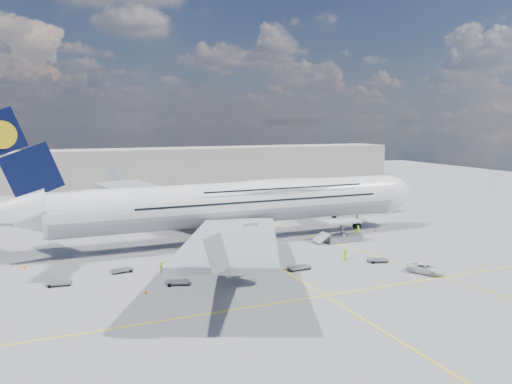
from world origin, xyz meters
name	(u,v)px	position (x,y,z in m)	size (l,w,h in m)	color
ground	(259,255)	(0.00, 0.00, 0.00)	(300.00, 300.00, 0.00)	gray
taxi_line_main	(259,255)	(0.00, 0.00, 0.01)	(0.25, 220.00, 0.01)	#FFED0D
taxi_line_cross	(325,296)	(0.00, -20.00, 0.01)	(120.00, 0.25, 0.01)	#FFED0D
taxi_line_diag	(307,234)	(14.00, 10.00, 0.01)	(0.25, 100.00, 0.01)	#FFED0D
airliner	(238,202)	(0.26, 10.00, 6.87)	(77.26, 79.15, 23.71)	white
jet_bridge	(347,187)	(29.81, 20.94, 6.85)	(18.80, 12.10, 8.50)	#B7B7BC
cargo_loader	(341,234)	(16.82, 2.89, 1.25)	(8.53, 3.20, 3.67)	silver
terminal	(145,167)	(0.00, 95.00, 6.00)	(180.00, 16.00, 12.00)	#B2AD9E
tree_line	(217,160)	(40.00, 140.00, 4.00)	(160.00, 6.00, 8.00)	#193814
dolly_row_a	(177,282)	(-15.36, -8.96, 0.34)	(3.35, 2.58, 0.44)	gray
dolly_row_b	(122,270)	(-21.20, -0.80, 0.33)	(3.11, 1.98, 0.43)	gray
dolly_row_c	(226,254)	(-5.09, 1.40, 0.36)	(3.51, 2.38, 0.47)	gray
dolly_back	(59,283)	(-29.37, -3.48, 0.33)	(3.17, 2.03, 0.43)	gray
dolly_nose_far	(378,260)	(14.70, -10.47, 0.34)	(3.36, 2.49, 0.44)	gray
dolly_nose_near	(299,267)	(2.12, -9.26, 0.36)	(3.24, 1.78, 0.47)	gray
baggage_tug	(246,255)	(-2.74, -1.33, 0.71)	(2.58, 1.23, 1.60)	white
catering_truck_inner	(148,213)	(-11.11, 32.52, 2.04)	(7.25, 2.90, 4.32)	gray
catering_truck_outer	(119,210)	(-16.24, 38.08, 2.03)	(7.91, 5.13, 4.38)	gray
service_van	(425,269)	(17.29, -17.71, 0.69)	(2.30, 4.98, 1.38)	white
crew_nose	(358,231)	(21.86, 4.92, 0.99)	(0.72, 0.47, 1.97)	#A4E618
crew_loader	(356,233)	(20.95, 4.37, 0.78)	(0.76, 0.59, 1.56)	#CAFF1A
crew_wing	(162,268)	(-16.28, -3.96, 0.87)	(1.02, 0.42, 1.74)	#B7DA16
crew_van	(345,255)	(10.77, -7.75, 0.89)	(0.87, 0.56, 1.77)	#AFFF1A
crew_tug	(242,269)	(-6.22, -8.40, 0.77)	(1.00, 0.57, 1.54)	#D4FF1A
cone_nose	(375,231)	(26.85, 6.72, 0.26)	(0.42, 0.42, 0.54)	orange
cone_wing_left_inner	(144,229)	(-13.30, 25.03, 0.27)	(0.44, 0.44, 0.56)	orange
cone_wing_left_outer	(134,223)	(-14.22, 31.52, 0.27)	(0.45, 0.45, 0.57)	orange
cone_wing_right_inner	(193,265)	(-11.37, -2.27, 0.27)	(0.44, 0.44, 0.56)	orange
cone_wing_right_outer	(146,292)	(-19.78, -10.89, 0.24)	(0.40, 0.40, 0.50)	orange
cone_tail	(25,266)	(-33.60, 6.55, 0.29)	(0.47, 0.47, 0.60)	orange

